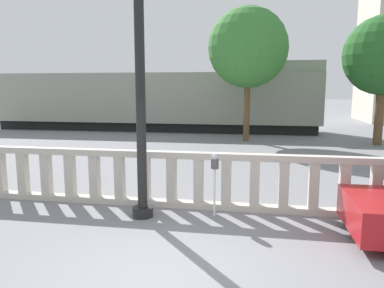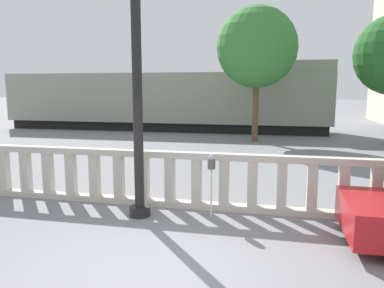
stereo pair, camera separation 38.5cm
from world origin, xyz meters
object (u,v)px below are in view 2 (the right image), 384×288
(train_near, at_px, (165,100))
(tree_right, at_px, (257,48))
(lamppost, at_px, (137,79))
(parking_meter, at_px, (211,167))

(train_near, relative_size, tree_right, 3.08)
(lamppost, relative_size, train_near, 0.30)
(train_near, height_order, tree_right, tree_right)
(lamppost, bearing_deg, parking_meter, 10.84)
(train_near, bearing_deg, tree_right, -33.41)
(parking_meter, distance_m, tree_right, 11.64)
(parking_meter, xyz_separation_m, train_near, (-5.33, 14.82, 0.80))
(tree_right, bearing_deg, lamppost, -98.68)
(parking_meter, distance_m, train_near, 15.77)
(lamppost, bearing_deg, tree_right, 81.32)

